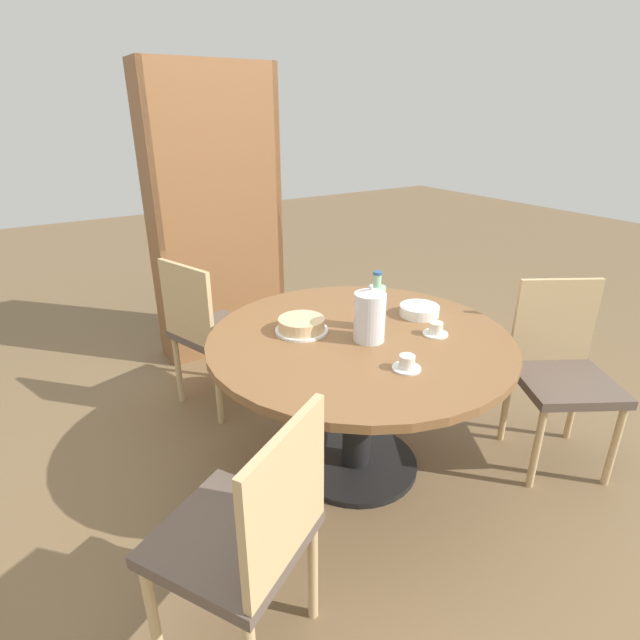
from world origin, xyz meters
name	(u,v)px	position (x,y,z in m)	size (l,w,h in m)	color
ground_plane	(355,465)	(0.00, 0.00, 0.00)	(14.00, 14.00, 0.00)	brown
dining_table	(359,365)	(0.00, 0.00, 0.56)	(1.34, 1.34, 0.70)	black
chair_a	(248,534)	(-0.81, -0.55, 0.48)	(0.58, 0.58, 0.89)	tan
chair_b	(561,369)	(0.88, -0.44, 0.48)	(0.57, 0.57, 0.89)	tan
chair_c	(210,329)	(-0.36, 0.91, 0.48)	(0.53, 0.53, 0.89)	tan
bookshelf	(216,219)	(-0.01, 1.61, 0.94)	(0.87, 0.28, 1.90)	brown
coffee_pot	(370,315)	(0.01, -0.05, 0.82)	(0.14, 0.14, 0.25)	silver
water_bottle	(376,306)	(0.11, 0.04, 0.81)	(0.08, 0.08, 0.27)	#99C6A3
cake_main	(302,325)	(-0.19, 0.18, 0.73)	(0.24, 0.24, 0.06)	white
cup_a	(436,330)	(0.29, -0.17, 0.73)	(0.11, 0.11, 0.06)	silver
cup_b	(407,364)	(-0.03, -0.34, 0.73)	(0.11, 0.11, 0.06)	silver
plate_stack	(419,310)	(0.39, 0.04, 0.73)	(0.19, 0.19, 0.05)	white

